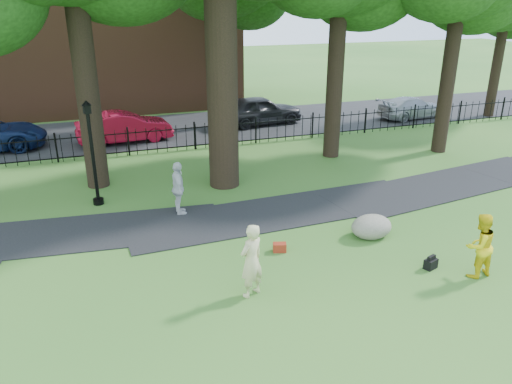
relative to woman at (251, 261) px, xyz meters
name	(u,v)px	position (x,y,z in m)	size (l,w,h in m)	color
ground	(300,276)	(1.44, 0.40, -0.92)	(120.00, 120.00, 0.00)	#2D5D20
footpath	(279,212)	(2.44, 4.30, -0.92)	(36.00, 2.60, 0.03)	black
street	(179,129)	(1.44, 16.40, -0.92)	(80.00, 7.00, 0.02)	black
iron_fence	(195,137)	(1.44, 12.40, -0.32)	(44.00, 0.04, 1.20)	black
brick_building	(83,7)	(-2.56, 24.40, 5.08)	(18.00, 8.00, 12.00)	brown
woman	(251,261)	(0.00, 0.00, 0.00)	(0.67, 0.44, 1.84)	#C7BE89
man	(479,246)	(5.67, -1.04, -0.07)	(0.83, 0.65, 1.70)	yellow
pedestrian	(178,189)	(-0.70, 5.26, -0.03)	(1.04, 0.43, 1.78)	#BCBDC1
boulder	(372,225)	(4.35, 1.78, -0.56)	(1.24, 0.94, 0.73)	#625D51
lamppost	(93,155)	(-3.16, 7.02, 0.83)	(0.35, 0.35, 3.58)	black
backpack	(431,264)	(4.83, -0.38, -0.79)	(0.35, 0.22, 0.27)	black
red_bag	(280,247)	(1.44, 1.79, -0.80)	(0.36, 0.23, 0.25)	maroon
red_sedan	(124,127)	(-1.51, 14.72, -0.18)	(1.56, 4.49, 1.48)	maroon
grey_car	(259,110)	(5.86, 15.90, -0.12)	(1.90, 4.72, 1.61)	black
silver_car	(412,108)	(14.75, 14.46, -0.31)	(1.72, 4.24, 1.23)	#A0A2A9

